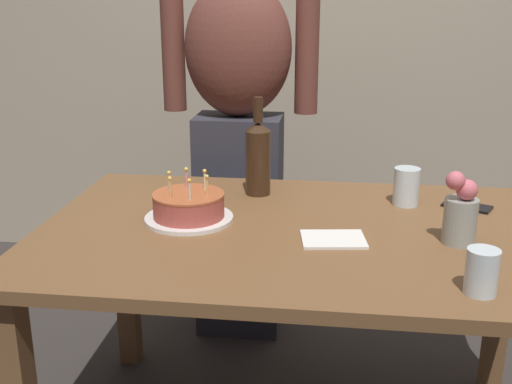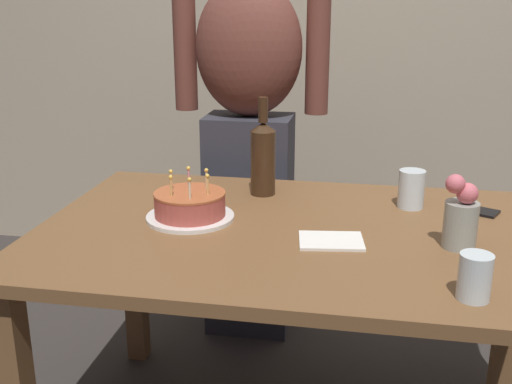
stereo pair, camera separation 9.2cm
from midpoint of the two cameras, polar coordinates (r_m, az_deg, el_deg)
name	(u,v)px [view 2 (the right image)]	position (r m, az deg, el deg)	size (l,w,h in m)	color
back_wall	(340,10)	(3.20, 8.55, 16.09)	(5.20, 0.10, 2.60)	tan
dining_table	(301,261)	(1.81, 5.61, -6.30)	(1.50, 0.96, 0.74)	brown
birthday_cake	(190,206)	(1.84, -4.63, -1.34)	(0.26, 0.26, 0.15)	white
water_glass_near	(411,189)	(2.00, 15.31, 0.25)	(0.08, 0.08, 0.12)	silver
water_glass_far	(475,277)	(1.45, 21.12, -7.27)	(0.07, 0.07, 0.10)	silver
wine_bottle	(263,156)	(2.04, 1.94, 3.26)	(0.08, 0.08, 0.32)	#382314
cell_phone	(473,210)	(2.04, 20.48, -1.57)	(0.14, 0.07, 0.01)	black
napkin_stack	(331,241)	(1.69, 8.45, -4.46)	(0.17, 0.13, 0.01)	white
flower_vase	(461,217)	(1.71, 19.69, -2.17)	(0.09, 0.09, 0.20)	#999E93
person_man_bearded	(249,127)	(2.47, 0.43, 5.91)	(0.61, 0.27, 1.66)	#33333D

